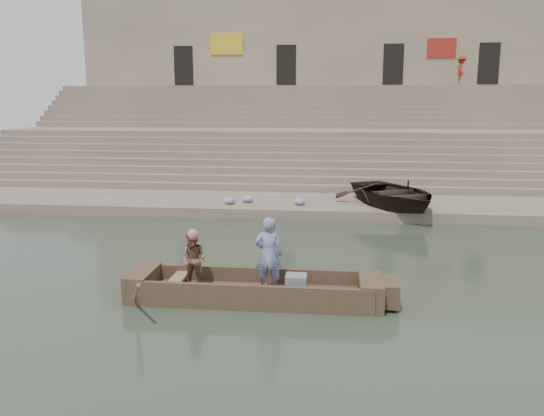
% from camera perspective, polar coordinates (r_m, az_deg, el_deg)
% --- Properties ---
extents(ground, '(120.00, 120.00, 0.00)m').
position_cam_1_polar(ground, '(14.32, 0.81, -6.64)').
color(ground, '#2D382A').
rests_on(ground, ground).
extents(lower_landing, '(32.00, 4.00, 0.40)m').
position_cam_1_polar(lower_landing, '(22.01, 2.90, 0.24)').
color(lower_landing, gray).
rests_on(lower_landing, ground).
extents(mid_landing, '(32.00, 3.00, 2.80)m').
position_cam_1_polar(mid_landing, '(29.25, 3.87, 5.35)').
color(mid_landing, gray).
rests_on(mid_landing, ground).
extents(upper_landing, '(32.00, 3.00, 5.20)m').
position_cam_1_polar(upper_landing, '(36.13, 4.43, 8.37)').
color(upper_landing, gray).
rests_on(upper_landing, ground).
extents(ghat_steps, '(32.00, 11.00, 5.20)m').
position_cam_1_polar(ghat_steps, '(30.89, 4.03, 6.41)').
color(ghat_steps, gray).
rests_on(ghat_steps, ground).
extents(building_wall, '(32.00, 5.07, 11.20)m').
position_cam_1_polar(building_wall, '(40.10, 4.72, 12.94)').
color(building_wall, tan).
rests_on(building_wall, ground).
extents(main_rowboat, '(5.00, 1.30, 0.22)m').
position_cam_1_polar(main_rowboat, '(12.37, -1.87, -9.05)').
color(main_rowboat, brown).
rests_on(main_rowboat, ground).
extents(rowboat_trim, '(6.04, 2.63, 1.96)m').
position_cam_1_polar(rowboat_trim, '(12.27, -0.89, -8.24)').
color(rowboat_trim, brown).
rests_on(rowboat_trim, ground).
extents(standing_man, '(0.64, 0.45, 1.68)m').
position_cam_1_polar(standing_man, '(12.02, -0.35, -4.87)').
color(standing_man, navy).
rests_on(standing_man, main_rowboat).
extents(rowing_man, '(0.71, 0.60, 1.29)m').
position_cam_1_polar(rowing_man, '(12.44, -8.11, -5.37)').
color(rowing_man, '#22663D').
rests_on(rowing_man, main_rowboat).
extents(television, '(0.46, 0.42, 0.40)m').
position_cam_1_polar(television, '(12.17, 2.46, -7.85)').
color(television, gray).
rests_on(television, main_rowboat).
extents(beached_rowboat, '(5.07, 5.74, 0.98)m').
position_cam_1_polar(beached_rowboat, '(21.25, 12.47, 1.49)').
color(beached_rowboat, '#2D2116').
rests_on(beached_rowboat, lower_landing).
extents(pedestrian, '(0.74, 1.21, 1.81)m').
position_cam_1_polar(pedestrian, '(36.76, 19.04, 13.33)').
color(pedestrian, maroon).
rests_on(pedestrian, upper_landing).
extents(cloth_bundles, '(13.07, 2.12, 0.26)m').
position_cam_1_polar(cloth_bundles, '(21.48, 6.37, 0.82)').
color(cloth_bundles, '#3F5999').
rests_on(cloth_bundles, lower_landing).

